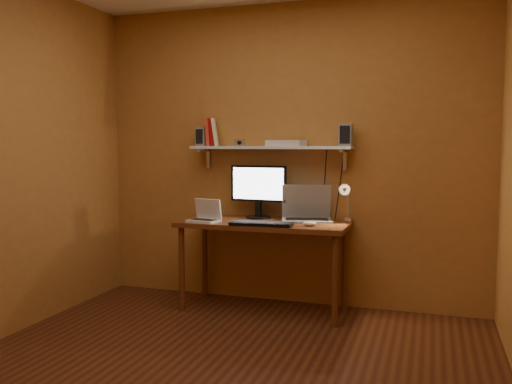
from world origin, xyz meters
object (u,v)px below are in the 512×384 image
(keyboard, at_px, (261,224))
(mouse, at_px, (310,224))
(shelf_camera, at_px, (240,143))
(speaker_right, at_px, (346,135))
(desk, at_px, (264,232))
(netbook, at_px, (206,215))
(router, at_px, (286,143))
(monitor, at_px, (258,189))
(desk_lamp, at_px, (346,198))
(laptop, at_px, (307,212))
(wall_shelf, at_px, (271,148))
(speaker_left, at_px, (203,137))

(keyboard, height_order, mouse, mouse)
(shelf_camera, bearing_deg, speaker_right, 4.01)
(desk, distance_m, keyboard, 0.24)
(mouse, height_order, shelf_camera, shelf_camera)
(netbook, height_order, router, router)
(netbook, relative_size, shelf_camera, 2.83)
(keyboard, distance_m, mouse, 0.38)
(desk, height_order, monitor, monitor)
(mouse, relative_size, speaker_right, 0.57)
(desk, distance_m, netbook, 0.50)
(monitor, relative_size, desk_lamp, 1.35)
(laptop, relative_size, mouse, 4.43)
(laptop, distance_m, desk_lamp, 0.36)
(desk, xyz_separation_m, keyboard, (0.05, -0.21, 0.10))
(shelf_camera, bearing_deg, wall_shelf, 13.14)
(monitor, xyz_separation_m, speaker_right, (0.75, 0.00, 0.46))
(monitor, height_order, keyboard, monitor)
(desk, bearing_deg, router, 53.85)
(desk, xyz_separation_m, mouse, (0.41, -0.13, 0.10))
(netbook, distance_m, speaker_left, 0.76)
(desk_lamp, xyz_separation_m, router, (-0.52, 0.06, 0.44))
(shelf_camera, bearing_deg, desk_lamp, -0.46)
(speaker_left, bearing_deg, wall_shelf, 14.22)
(monitor, height_order, shelf_camera, shelf_camera)
(monitor, bearing_deg, mouse, -27.23)
(wall_shelf, relative_size, mouse, 13.14)
(keyboard, height_order, speaker_right, speaker_right)
(wall_shelf, relative_size, shelf_camera, 14.35)
(desk_lamp, bearing_deg, speaker_left, 177.32)
(desk, height_order, desk_lamp, desk_lamp)
(keyboard, bearing_deg, speaker_left, 147.65)
(speaker_left, height_order, shelf_camera, speaker_left)
(wall_shelf, height_order, monitor, wall_shelf)
(laptop, xyz_separation_m, desk_lamp, (0.33, -0.03, 0.13))
(wall_shelf, xyz_separation_m, monitor, (-0.11, -0.00, -0.35))
(laptop, xyz_separation_m, router, (-0.19, 0.03, 0.57))
(router, bearing_deg, wall_shelf, 177.71)
(speaker_left, xyz_separation_m, shelf_camera, (0.37, -0.05, -0.05))
(desk_lamp, bearing_deg, monitor, 175.14)
(router, bearing_deg, speaker_left, -179.84)
(netbook, bearing_deg, monitor, 56.03)
(speaker_left, bearing_deg, mouse, -3.35)
(keyboard, bearing_deg, desk_lamp, 27.31)
(desk_lamp, xyz_separation_m, shelf_camera, (-0.92, 0.01, 0.44))
(wall_shelf, bearing_deg, desk, -90.00)
(speaker_right, height_order, shelf_camera, speaker_right)
(netbook, height_order, shelf_camera, shelf_camera)
(speaker_left, bearing_deg, router, 13.68)
(laptop, bearing_deg, shelf_camera, 167.55)
(netbook, height_order, keyboard, netbook)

